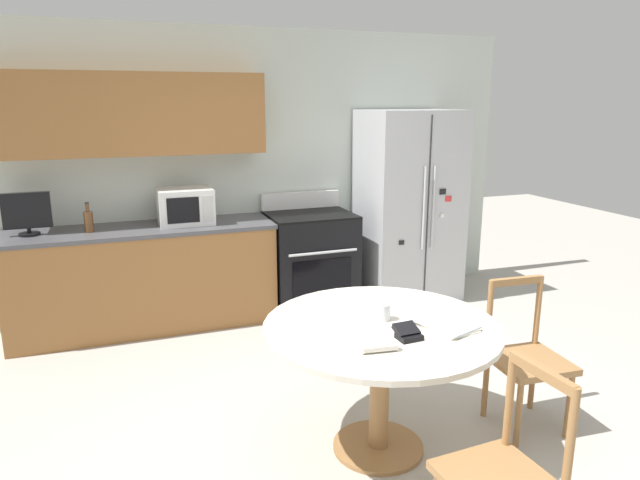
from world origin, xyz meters
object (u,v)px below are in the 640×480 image
at_px(microwave, 185,206).
at_px(dining_chair_near, 503,478).
at_px(countertop_tv, 27,213).
at_px(counter_bottle, 89,221).
at_px(refrigerator, 409,206).
at_px(dining_chair_right, 526,359).
at_px(oven_range, 310,260).
at_px(wallet, 408,333).
at_px(candle_glass, 383,313).

bearing_deg(microwave, dining_chair_near, -76.02).
distance_m(countertop_tv, counter_bottle, 0.46).
bearing_deg(refrigerator, dining_chair_right, -101.57).
distance_m(refrigerator, microwave, 2.16).
distance_m(countertop_tv, dining_chair_near, 3.96).
relative_size(microwave, dining_chair_near, 0.51).
relative_size(oven_range, wallet, 8.16).
xyz_separation_m(countertop_tv, dining_chair_right, (2.91, -2.44, -0.65)).
bearing_deg(wallet, oven_range, 81.75).
xyz_separation_m(refrigerator, wallet, (-1.39, -2.51, -0.14)).
xyz_separation_m(dining_chair_right, wallet, (-0.91, -0.14, 0.36)).
distance_m(dining_chair_near, dining_chair_right, 1.22).
distance_m(microwave, countertop_tv, 1.24).
bearing_deg(oven_range, wallet, -98.25).
xyz_separation_m(refrigerator, dining_chair_near, (-1.33, -3.24, -0.50)).
bearing_deg(oven_range, dining_chair_right, -77.45).
relative_size(countertop_tv, candle_glass, 3.80).
height_order(refrigerator, wallet, refrigerator).
relative_size(oven_range, counter_bottle, 4.36).
height_order(oven_range, dining_chair_right, oven_range).
bearing_deg(wallet, dining_chair_right, 9.00).
bearing_deg(countertop_tv, microwave, 0.18).
height_order(refrigerator, microwave, refrigerator).
bearing_deg(dining_chair_right, oven_range, -73.12).
relative_size(countertop_tv, dining_chair_near, 0.40).
relative_size(counter_bottle, dining_chair_right, 0.27).
relative_size(refrigerator, counter_bottle, 7.53).
height_order(countertop_tv, candle_glass, countertop_tv).
xyz_separation_m(counter_bottle, dining_chair_right, (2.46, -2.40, -0.56)).
xyz_separation_m(oven_range, countertop_tv, (-2.38, 0.04, 0.62)).
xyz_separation_m(refrigerator, oven_range, (-1.02, 0.04, -0.46)).
relative_size(dining_chair_near, wallet, 6.81).
bearing_deg(candle_glass, refrigerator, 58.06).
xyz_separation_m(countertop_tv, wallet, (2.01, -2.59, -0.29)).
bearing_deg(dining_chair_right, countertop_tv, -35.69).
bearing_deg(wallet, dining_chair_near, -85.31).
bearing_deg(microwave, candle_glass, -71.84).
height_order(counter_bottle, wallet, counter_bottle).
xyz_separation_m(countertop_tv, candle_glass, (2.00, -2.32, -0.28)).
height_order(microwave, dining_chair_near, microwave).
relative_size(microwave, candle_glass, 4.87).
bearing_deg(countertop_tv, wallet, -52.22).
height_order(countertop_tv, wallet, countertop_tv).
height_order(counter_bottle, dining_chair_near, counter_bottle).
distance_m(oven_range, microwave, 1.28).
bearing_deg(oven_range, candle_glass, -99.34).
bearing_deg(counter_bottle, candle_glass, -55.72).
distance_m(refrigerator, dining_chair_near, 3.53).
bearing_deg(microwave, counter_bottle, -176.65).
bearing_deg(countertop_tv, refrigerator, -1.40).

